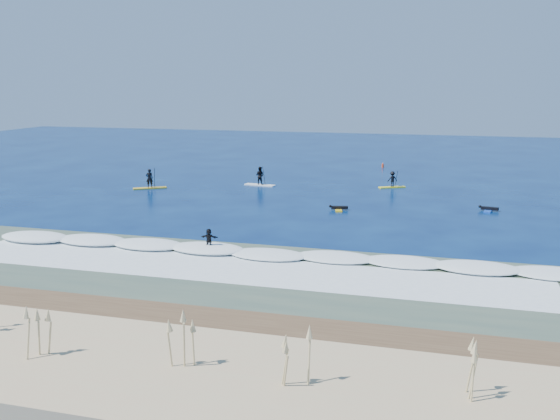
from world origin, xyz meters
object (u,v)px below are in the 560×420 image
(marker_buoy, at_px, (383,165))
(sup_paddler_right, at_px, (392,180))
(wave_surfer, at_px, (209,240))
(sup_paddler_left, at_px, (150,181))
(prone_paddler_far, at_px, (489,209))
(prone_paddler_near, at_px, (339,208))
(sup_paddler_center, at_px, (260,177))

(marker_buoy, bearing_deg, sup_paddler_right, -80.10)
(wave_surfer, relative_size, marker_buoy, 2.89)
(sup_paddler_left, height_order, prone_paddler_far, sup_paddler_left)
(sup_paddler_right, height_order, wave_surfer, sup_paddler_right)
(sup_paddler_left, relative_size, marker_buoy, 5.02)
(sup_paddler_right, bearing_deg, prone_paddler_near, -133.68)
(wave_surfer, xyz_separation_m, marker_buoy, (6.13, 41.02, -0.48))
(sup_paddler_left, height_order, wave_surfer, sup_paddler_left)
(sup_paddler_center, xyz_separation_m, marker_buoy, (10.47, 16.54, -0.55))
(sup_paddler_center, xyz_separation_m, prone_paddler_near, (9.81, -9.88, -0.68))
(sup_paddler_center, bearing_deg, prone_paddler_near, -36.91)
(sup_paddler_left, xyz_separation_m, marker_buoy, (20.30, 21.18, -0.43))
(sup_paddler_right, relative_size, wave_surfer, 1.46)
(sup_paddler_center, relative_size, prone_paddler_far, 1.56)
(sup_paddler_right, xyz_separation_m, prone_paddler_far, (8.63, -9.19, -0.58))
(sup_paddler_left, relative_size, sup_paddler_center, 0.97)
(prone_paddler_far, distance_m, marker_buoy, 26.03)
(sup_paddler_left, xyz_separation_m, wave_surfer, (14.18, -19.84, 0.05))
(sup_paddler_left, xyz_separation_m, sup_paddler_center, (9.83, 4.63, 0.12))
(sup_paddler_center, relative_size, wave_surfer, 1.79)
(sup_paddler_center, bearing_deg, prone_paddler_far, -9.63)
(wave_surfer, bearing_deg, prone_paddler_near, 68.34)
(sup_paddler_right, height_order, marker_buoy, sup_paddler_right)
(prone_paddler_near, xyz_separation_m, wave_surfer, (-5.47, -14.60, 0.61))
(sup_paddler_left, height_order, sup_paddler_right, sup_paddler_left)
(sup_paddler_center, bearing_deg, wave_surfer, -71.64)
(sup_paddler_right, distance_m, wave_surfer, 28.05)
(marker_buoy, bearing_deg, prone_paddler_near, -91.43)
(prone_paddler_near, relative_size, marker_buoy, 3.27)
(sup_paddler_left, xyz_separation_m, prone_paddler_far, (31.44, -2.35, -0.56))
(sup_paddler_center, xyz_separation_m, prone_paddler_far, (21.61, -6.99, -0.68))
(sup_paddler_right, height_order, prone_paddler_near, sup_paddler_right)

